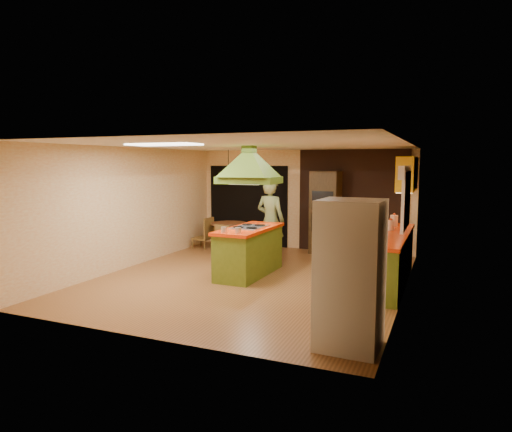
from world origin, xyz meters
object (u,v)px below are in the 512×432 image
at_px(wall_oven, 325,212).
at_px(canister_large, 394,221).
at_px(kitchen_island, 249,251).
at_px(man, 271,221).
at_px(refrigerator, 350,275).
at_px(dining_table, 229,231).

height_order(wall_oven, canister_large, wall_oven).
relative_size(kitchen_island, wall_oven, 0.95).
relative_size(man, wall_oven, 0.92).
bearing_deg(kitchen_island, refrigerator, -47.00).
xyz_separation_m(man, canister_large, (2.61, 0.07, 0.12)).
relative_size(kitchen_island, dining_table, 2.09).
bearing_deg(man, kitchen_island, 102.33).
relative_size(refrigerator, dining_table, 1.96).
bearing_deg(dining_table, canister_large, -11.79).
height_order(kitchen_island, canister_large, canister_large).
height_order(wall_oven, dining_table, wall_oven).
xyz_separation_m(man, dining_table, (-1.48, 0.92, -0.44)).
xyz_separation_m(kitchen_island, canister_large, (2.56, 1.36, 0.56)).
xyz_separation_m(dining_table, canister_large, (4.09, -0.85, 0.56)).
distance_m(dining_table, canister_large, 4.21).
bearing_deg(wall_oven, man, -119.29).
xyz_separation_m(man, wall_oven, (0.87, 1.42, 0.08)).
xyz_separation_m(refrigerator, canister_large, (0.05, 4.15, 0.15)).
xyz_separation_m(wall_oven, canister_large, (1.73, -1.35, 0.04)).
distance_m(kitchen_island, refrigerator, 3.77).
bearing_deg(refrigerator, wall_oven, 108.99).
xyz_separation_m(kitchen_island, refrigerator, (2.50, -2.79, 0.41)).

